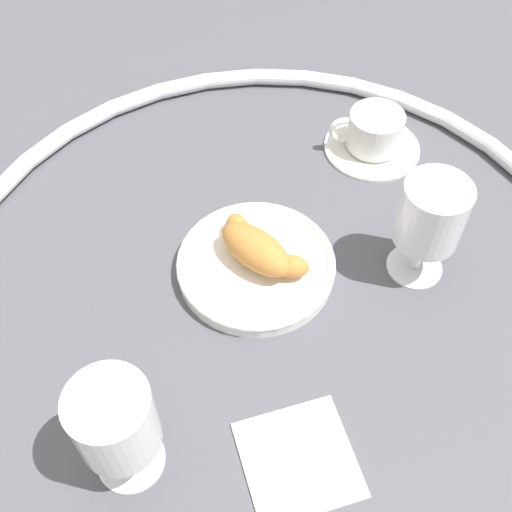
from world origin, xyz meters
name	(u,v)px	position (x,y,z in m)	size (l,w,h in m)	color
ground_plane	(271,286)	(0.00, 0.00, 0.00)	(2.20, 2.20, 0.00)	#4C4F56
table_chrome_rim	(271,280)	(0.00, 0.00, 0.01)	(0.80, 0.80, 0.02)	silver
pastry_plate	(256,265)	(-0.03, -0.01, 0.01)	(0.19, 0.19, 0.02)	white
croissant_large	(258,248)	(-0.03, 0.00, 0.04)	(0.13, 0.10, 0.04)	#BC7A38
coffee_cup_near	(373,135)	(-0.15, 0.23, 0.03)	(0.14, 0.14, 0.06)	white
juice_glass_left	(115,424)	(0.13, -0.22, 0.09)	(0.08, 0.08, 0.14)	white
juice_glass_right	(431,216)	(0.05, 0.17, 0.10)	(0.08, 0.08, 0.14)	white
folded_napkin	(298,459)	(0.20, -0.07, 0.00)	(0.11, 0.11, 0.01)	silver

